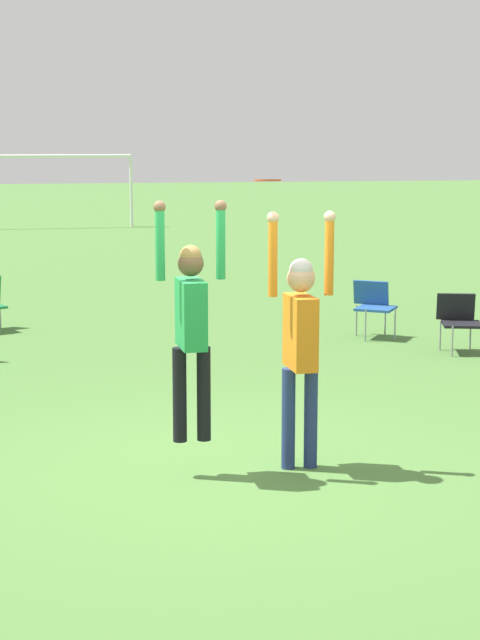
% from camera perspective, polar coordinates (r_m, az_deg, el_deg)
% --- Properties ---
extents(ground_plane, '(120.00, 120.00, 0.00)m').
position_cam_1_polar(ground_plane, '(9.53, -0.79, -7.98)').
color(ground_plane, '#4C7A38').
extents(person_jumping, '(0.62, 0.47, 2.07)m').
position_cam_1_polar(person_jumping, '(9.05, -2.63, 0.23)').
color(person_jumping, black).
rests_on(person_jumping, ground_plane).
extents(person_defending, '(0.60, 0.46, 2.27)m').
position_cam_1_polar(person_defending, '(9.30, 3.24, -0.67)').
color(person_defending, navy).
rests_on(person_defending, ground_plane).
extents(frisbee, '(0.23, 0.23, 0.03)m').
position_cam_1_polar(frisbee, '(9.09, 1.48, 7.46)').
color(frisbee, '#E04C23').
extents(camping_chair_1, '(0.72, 0.79, 0.81)m').
position_cam_1_polar(camping_chair_1, '(15.75, 7.16, 0.90)').
color(camping_chair_1, gray).
rests_on(camping_chair_1, ground_plane).
extents(camping_chair_2, '(0.64, 0.68, 0.79)m').
position_cam_1_polar(camping_chair_2, '(14.86, 11.63, 0.11)').
color(camping_chair_2, gray).
rests_on(camping_chair_2, ground_plane).
extents(soccer_goal, '(7.10, 0.10, 2.35)m').
position_cam_1_polar(soccer_goal, '(35.24, -11.57, 7.82)').
color(soccer_goal, white).
rests_on(soccer_goal, ground_plane).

